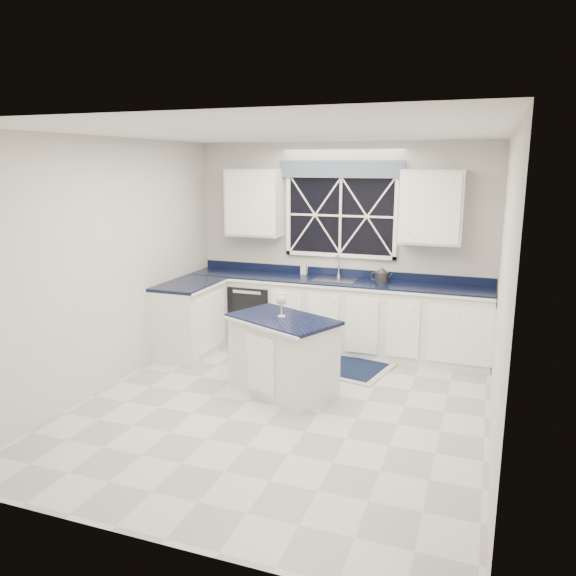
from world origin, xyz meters
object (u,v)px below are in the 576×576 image
at_px(dishwasher, 257,312).
at_px(kettle, 382,276).
at_px(faucet, 338,265).
at_px(island, 283,355).
at_px(wine_glass, 281,300).
at_px(soap_bottle, 304,268).

relative_size(dishwasher, kettle, 2.91).
xyz_separation_m(dishwasher, faucet, (1.10, 0.19, 0.69)).
bearing_deg(dishwasher, kettle, 0.83).
xyz_separation_m(faucet, island, (-0.12, -1.79, -0.68)).
bearing_deg(island, faucet, 110.91).
xyz_separation_m(kettle, wine_glass, (-0.76, -1.59, -0.02)).
distance_m(island, kettle, 1.88).
height_order(island, wine_glass, wine_glass).
xyz_separation_m(island, soap_bottle, (-0.37, 1.82, 0.61)).
bearing_deg(dishwasher, soap_bottle, 19.78).
relative_size(island, soap_bottle, 7.40).
distance_m(island, wine_glass, 0.59).
height_order(dishwasher, soap_bottle, soap_bottle).
height_order(faucet, kettle, faucet).
bearing_deg(soap_bottle, island, -78.51).
bearing_deg(wine_glass, dishwasher, 121.32).
xyz_separation_m(faucet, wine_glass, (-0.15, -1.76, -0.08)).
bearing_deg(faucet, kettle, -15.51).
bearing_deg(wine_glass, island, -50.52).
bearing_deg(wine_glass, kettle, 64.40).
distance_m(dishwasher, wine_glass, 1.93).
bearing_deg(soap_bottle, kettle, -10.06).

